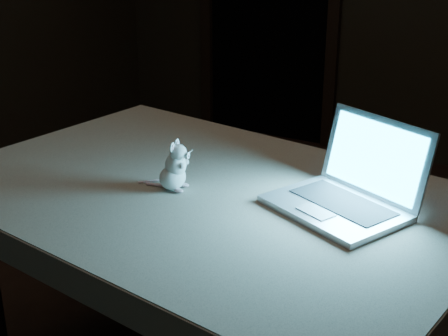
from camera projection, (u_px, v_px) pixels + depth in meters
The scene contains 4 objects.
table at pixel (206, 306), 2.04m from camera, with size 1.46×0.94×0.78m, color black, non-canonical shape.
tablecloth at pixel (203, 210), 1.87m from camera, with size 1.56×1.03×0.09m, color #BBAC99, non-canonical shape.
laptop at pixel (337, 170), 1.71m from camera, with size 0.35×0.31×0.24m, color silver, non-canonical shape.
plush_mouse at pixel (172, 165), 1.87m from camera, with size 0.11×0.11×0.15m, color white, non-canonical shape.
Camera 1 is at (0.88, -1.65, 1.55)m, focal length 52.00 mm.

